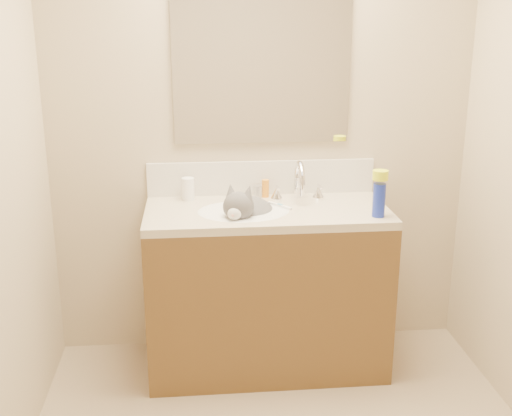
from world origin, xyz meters
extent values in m
cube|color=tan|center=(0.00, 1.25, 1.25)|extent=(2.20, 0.04, 2.50)
cube|color=tan|center=(0.00, -1.25, 1.25)|extent=(2.20, 0.04, 2.50)
cube|color=brown|center=(0.00, 0.97, 0.41)|extent=(1.20, 0.55, 0.82)
cube|color=beige|center=(0.00, 0.97, 0.84)|extent=(1.20, 0.55, 0.04)
ellipsoid|color=white|center=(-0.12, 0.94, 0.79)|extent=(0.45, 0.36, 0.14)
cylinder|color=silver|center=(0.18, 1.16, 0.92)|extent=(0.04, 0.04, 0.11)
torus|color=silver|center=(0.18, 1.09, 0.97)|extent=(0.03, 0.20, 0.20)
cylinder|color=silver|center=(0.18, 1.01, 0.94)|extent=(0.03, 0.03, 0.06)
cone|color=silver|center=(0.07, 1.16, 0.89)|extent=(0.06, 0.06, 0.06)
cone|color=silver|center=(0.29, 1.16, 0.89)|extent=(0.06, 0.06, 0.06)
ellipsoid|color=#4F4D4F|center=(-0.09, 1.00, 0.81)|extent=(0.38, 0.40, 0.21)
ellipsoid|color=#4F4D4F|center=(-0.15, 0.86, 0.91)|extent=(0.19, 0.18, 0.14)
ellipsoid|color=#4F4D4F|center=(-0.13, 0.92, 0.87)|extent=(0.14, 0.14, 0.13)
cone|color=#4F4D4F|center=(-0.18, 0.90, 0.98)|extent=(0.08, 0.09, 0.09)
cone|color=#4F4D4F|center=(-0.10, 0.86, 0.98)|extent=(0.09, 0.09, 0.09)
ellipsoid|color=silver|center=(-0.17, 0.81, 0.89)|extent=(0.08, 0.07, 0.06)
ellipsoid|color=silver|center=(-0.14, 0.90, 0.81)|extent=(0.12, 0.10, 0.12)
sphere|color=tan|center=(-0.18, 0.78, 0.89)|extent=(0.01, 0.01, 0.01)
cylinder|color=#4F4D4F|center=(0.02, 0.93, 0.75)|extent=(0.07, 0.22, 0.04)
cube|color=silver|center=(0.00, 1.24, 0.95)|extent=(1.20, 0.02, 0.18)
cube|color=white|center=(0.00, 1.24, 1.54)|extent=(0.90, 0.02, 0.80)
cylinder|color=white|center=(-0.39, 1.17, 0.92)|extent=(0.08, 0.08, 0.12)
cylinder|color=orange|center=(-0.39, 1.17, 0.90)|extent=(0.07, 0.07, 0.04)
cylinder|color=#B7B7BC|center=(-0.02, 1.19, 0.89)|extent=(0.06, 0.06, 0.06)
cylinder|color=orange|center=(0.01, 1.18, 0.91)|extent=(0.04, 0.04, 0.09)
cube|color=white|center=(0.07, 1.00, 0.87)|extent=(0.11, 0.13, 0.01)
cube|color=#64AED5|center=(0.07, 1.00, 0.87)|extent=(0.03, 0.03, 0.01)
cylinder|color=#182BAE|center=(0.51, 0.80, 0.94)|extent=(0.07, 0.07, 0.16)
cylinder|color=#E0F319|center=(0.51, 0.80, 1.06)|extent=(0.09, 0.09, 0.04)
camera|label=1|loc=(-0.35, -2.03, 1.80)|focal=45.00mm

